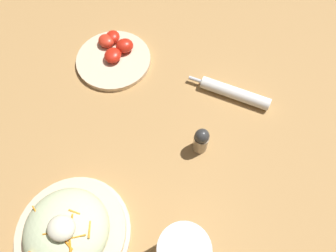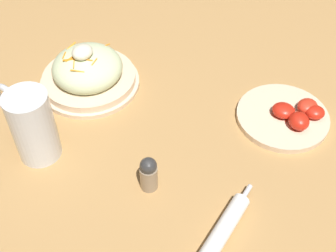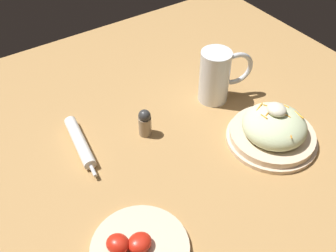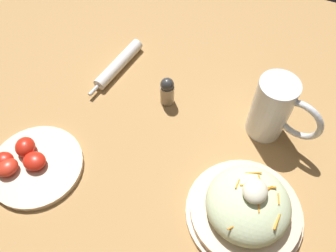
% 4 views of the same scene
% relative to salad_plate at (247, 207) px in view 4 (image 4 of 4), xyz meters
% --- Properties ---
extents(ground_plane, '(1.43, 1.43, 0.00)m').
position_rel_salad_plate_xyz_m(ground_plane, '(0.07, 0.23, -0.04)').
color(ground_plane, '#B2844C').
extents(salad_plate, '(0.24, 0.24, 0.12)m').
position_rel_salad_plate_xyz_m(salad_plate, '(0.00, 0.00, 0.00)').
color(salad_plate, beige).
rests_on(salad_plate, ground_plane).
extents(beer_mug, '(0.09, 0.16, 0.16)m').
position_rel_salad_plate_xyz_m(beer_mug, '(0.22, 0.01, 0.04)').
color(beer_mug, white).
rests_on(beer_mug, ground_plane).
extents(napkin_roll, '(0.22, 0.05, 0.03)m').
position_rel_salad_plate_xyz_m(napkin_roll, '(0.26, 0.42, -0.02)').
color(napkin_roll, white).
rests_on(napkin_roll, ground_plane).
extents(tomato_plate, '(0.20, 0.20, 0.05)m').
position_rel_salad_plate_xyz_m(tomato_plate, '(-0.08, 0.46, -0.02)').
color(tomato_plate, beige).
rests_on(tomato_plate, ground_plane).
extents(salt_shaker, '(0.03, 0.03, 0.08)m').
position_rel_salad_plate_xyz_m(salt_shaker, '(0.21, 0.26, 0.00)').
color(salt_shaker, gray).
rests_on(salt_shaker, ground_plane).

